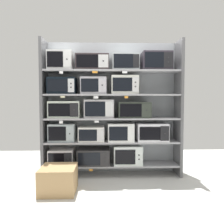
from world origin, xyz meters
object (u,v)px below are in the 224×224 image
object	(u,v)px
microwave_16	(156,62)
shipping_carton	(58,179)
microwave_5	(121,132)
microwave_12	(125,85)
microwave_0	(62,156)
microwave_6	(152,132)
microwave_4	(92,134)
microwave_8	(99,109)
microwave_9	(134,110)
microwave_14	(93,63)
microwave_11	(94,86)
microwave_13	(61,61)
microwave_1	(94,156)
microwave_15	(125,62)
microwave_3	(63,132)
microwave_10	(63,86)
microwave_2	(127,154)
microwave_7	(65,109)

from	to	relation	value
microwave_16	shipping_carton	world-z (taller)	microwave_16
microwave_5	microwave_12	bearing A→B (deg)	0.10
microwave_0	microwave_5	bearing A→B (deg)	0.01
microwave_6	microwave_16	distance (m)	1.26
microwave_4	microwave_8	xyz separation A→B (m)	(0.14, -0.00, 0.45)
shipping_carton	microwave_9	bearing A→B (deg)	31.08
microwave_8	microwave_14	distance (m)	0.82
microwave_11	microwave_13	distance (m)	0.73
microwave_6	microwave_14	xyz separation A→B (m)	(-1.06, -0.00, 1.24)
microwave_8	shipping_carton	size ratio (longest dim) A/B	1.01
microwave_1	microwave_5	bearing A→B (deg)	0.02
microwave_14	microwave_12	bearing A→B (deg)	0.03
microwave_4	microwave_0	bearing A→B (deg)	-179.99
microwave_0	microwave_15	xyz separation A→B (m)	(1.14, -0.00, 1.69)
microwave_3	shipping_carton	distance (m)	0.95
microwave_0	microwave_8	bearing A→B (deg)	-0.00
microwave_10	microwave_12	xyz separation A→B (m)	(1.10, 0.00, 0.02)
microwave_5	microwave_9	world-z (taller)	microwave_9
microwave_1	microwave_10	xyz separation A→B (m)	(-0.55, 0.00, 1.26)
microwave_0	microwave_2	world-z (taller)	microwave_2
microwave_3	microwave_1	bearing A→B (deg)	-0.01
shipping_carton	microwave_5	bearing A→B (deg)	36.94
microwave_2	microwave_15	size ratio (longest dim) A/B	1.09
microwave_4	microwave_7	xyz separation A→B (m)	(-0.48, -0.00, 0.44)
microwave_6	microwave_13	bearing A→B (deg)	-179.99
microwave_9	microwave_14	bearing A→B (deg)	180.00
microwave_4	microwave_3	bearing A→B (deg)	-179.99
microwave_3	microwave_5	bearing A→B (deg)	0.01
microwave_9	microwave_12	size ratio (longest dim) A/B	1.21
microwave_5	microwave_10	bearing A→B (deg)	180.00
microwave_6	microwave_5	bearing A→B (deg)	-179.99
microwave_4	microwave_5	size ratio (longest dim) A/B	1.00
microwave_7	microwave_12	size ratio (longest dim) A/B	1.16
microwave_6	microwave_0	bearing A→B (deg)	-179.99
microwave_1	microwave_9	xyz separation A→B (m)	(0.73, 0.00, 0.84)
microwave_5	microwave_13	world-z (taller)	microwave_13
microwave_3	microwave_7	xyz separation A→B (m)	(0.04, 0.00, 0.41)
microwave_6	microwave_8	bearing A→B (deg)	-179.99
microwave_1	microwave_7	xyz separation A→B (m)	(-0.52, 0.00, 0.85)
microwave_15	shipping_carton	bearing A→B (deg)	-145.30
microwave_12	microwave_14	size ratio (longest dim) A/B	0.83
microwave_0	microwave_2	bearing A→B (deg)	0.00
microwave_3	shipping_carton	size ratio (longest dim) A/B	0.89
microwave_1	microwave_4	distance (m)	0.41
microwave_7	shipping_carton	bearing A→B (deg)	-88.02
microwave_6	microwave_1	bearing A→B (deg)	-179.98
microwave_6	microwave_12	xyz separation A→B (m)	(-0.50, 0.00, 0.84)
microwave_1	microwave_9	size ratio (longest dim) A/B	1.00
microwave_1	microwave_10	size ratio (longest dim) A/B	1.19
microwave_9	shipping_carton	world-z (taller)	microwave_9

